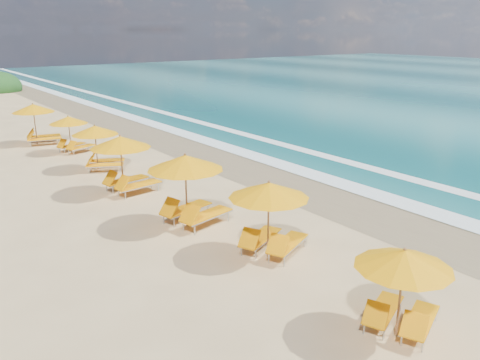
# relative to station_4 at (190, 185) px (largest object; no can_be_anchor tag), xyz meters

# --- Properties ---
(ground) EXTENTS (160.00, 160.00, 0.00)m
(ground) POSITION_rel_station_4_xyz_m (2.07, 0.02, -1.42)
(ground) COLOR tan
(ground) RESTS_ON ground
(wet_sand) EXTENTS (4.00, 160.00, 0.01)m
(wet_sand) POSITION_rel_station_4_xyz_m (6.07, 0.02, -1.42)
(wet_sand) COLOR #8C7A53
(wet_sand) RESTS_ON ground
(surf_foam) EXTENTS (4.00, 160.00, 0.01)m
(surf_foam) POSITION_rel_station_4_xyz_m (8.77, 0.02, -1.39)
(surf_foam) COLOR white
(surf_foam) RESTS_ON ground
(station_2) EXTENTS (2.69, 2.66, 2.08)m
(station_2) POSITION_rel_station_4_xyz_m (0.37, -8.10, -0.26)
(station_2) COLOR olive
(station_2) RESTS_ON ground
(station_3) EXTENTS (3.05, 3.02, 2.33)m
(station_3) POSITION_rel_station_4_xyz_m (0.65, -3.41, -0.12)
(station_3) COLOR olive
(station_3) RESTS_ON ground
(station_4) EXTENTS (3.10, 2.99, 2.54)m
(station_4) POSITION_rel_station_4_xyz_m (0.00, 0.00, 0.00)
(station_4) COLOR olive
(station_4) RESTS_ON ground
(station_5) EXTENTS (2.83, 2.68, 2.43)m
(station_5) POSITION_rel_station_4_xyz_m (-0.28, 4.52, -0.06)
(station_5) COLOR olive
(station_5) RESTS_ON ground
(station_6) EXTENTS (2.88, 2.88, 2.17)m
(station_6) POSITION_rel_station_4_xyz_m (0.18, 8.47, -0.20)
(station_6) COLOR olive
(station_6) RESTS_ON ground
(station_7) EXTENTS (2.60, 2.54, 2.04)m
(station_7) POSITION_rel_station_4_xyz_m (0.29, 12.69, -0.28)
(station_7) COLOR olive
(station_7) RESTS_ON ground
(station_8) EXTENTS (2.93, 2.83, 2.38)m
(station_8) POSITION_rel_station_4_xyz_m (-0.55, 15.91, -0.09)
(station_8) COLOR olive
(station_8) RESTS_ON ground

